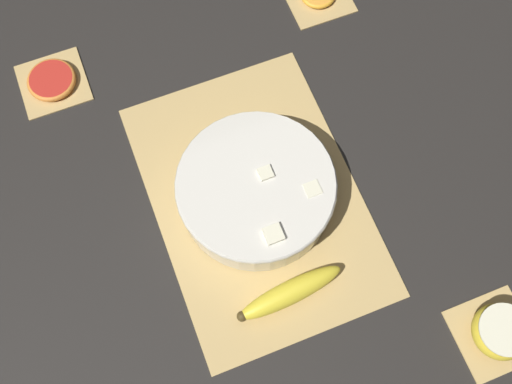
# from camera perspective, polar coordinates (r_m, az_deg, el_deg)

# --- Properties ---
(ground_plane) EXTENTS (6.00, 6.00, 0.00)m
(ground_plane) POSITION_cam_1_polar(r_m,az_deg,el_deg) (1.03, 0.00, -0.67)
(ground_plane) COLOR black
(bamboo_mat_center) EXTENTS (0.50, 0.34, 0.01)m
(bamboo_mat_center) POSITION_cam_1_polar(r_m,az_deg,el_deg) (1.03, 0.00, -0.61)
(bamboo_mat_center) COLOR tan
(bamboo_mat_center) RESTS_ON ground_plane
(coaster_mat_near_left) EXTENTS (0.12, 0.12, 0.01)m
(coaster_mat_near_left) POSITION_cam_1_polar(r_m,az_deg,el_deg) (1.05, 21.67, -12.45)
(coaster_mat_near_left) COLOR tan
(coaster_mat_near_left) RESTS_ON ground_plane
(coaster_mat_far_right) EXTENTS (0.12, 0.12, 0.01)m
(coaster_mat_far_right) POSITION_cam_1_polar(r_m,az_deg,el_deg) (1.19, -18.76, 9.84)
(coaster_mat_far_right) COLOR tan
(coaster_mat_far_right) RESTS_ON ground_plane
(fruit_salad_bowl) EXTENTS (0.26, 0.26, 0.08)m
(fruit_salad_bowl) POSITION_cam_1_polar(r_m,az_deg,el_deg) (0.99, 0.02, 0.24)
(fruit_salad_bowl) COLOR silver
(fruit_salad_bowl) RESTS_ON bamboo_mat_center
(whole_banana) EXTENTS (0.05, 0.19, 0.04)m
(whole_banana) POSITION_cam_1_polar(r_m,az_deg,el_deg) (0.96, 3.21, -9.56)
(whole_banana) COLOR yellow
(whole_banana) RESTS_ON bamboo_mat_center
(apple_half) EXTENTS (0.09, 0.09, 0.05)m
(apple_half) POSITION_cam_1_polar(r_m,az_deg,el_deg) (1.02, 22.23, -12.20)
(apple_half) COLOR gold
(apple_half) RESTS_ON coaster_mat_near_left
(grapefruit_slice) EXTENTS (0.09, 0.09, 0.01)m
(grapefruit_slice) POSITION_cam_1_polar(r_m,az_deg,el_deg) (1.18, -18.89, 10.06)
(grapefruit_slice) COLOR red
(grapefruit_slice) RESTS_ON coaster_mat_far_right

